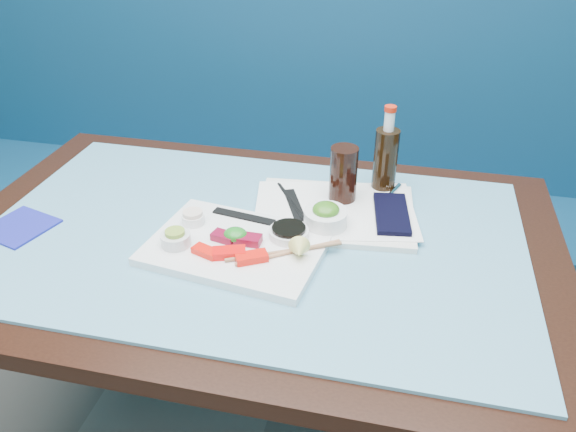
% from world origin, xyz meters
% --- Properties ---
extents(booth_bench, '(3.00, 0.56, 1.17)m').
position_xyz_m(booth_bench, '(0.00, 2.29, 0.37)').
color(booth_bench, navy).
rests_on(booth_bench, ground).
extents(dining_table, '(1.40, 0.90, 0.75)m').
position_xyz_m(dining_table, '(0.00, 1.45, 0.67)').
color(dining_table, black).
rests_on(dining_table, ground).
extents(glass_top, '(1.22, 0.76, 0.01)m').
position_xyz_m(glass_top, '(0.00, 1.45, 0.75)').
color(glass_top, '#5FA0BF').
rests_on(glass_top, dining_table).
extents(sashimi_plate, '(0.41, 0.32, 0.02)m').
position_xyz_m(sashimi_plate, '(-0.01, 1.38, 0.77)').
color(sashimi_plate, white).
rests_on(sashimi_plate, glass_top).
extents(salmon_left, '(0.06, 0.05, 0.01)m').
position_xyz_m(salmon_left, '(-0.06, 1.33, 0.78)').
color(salmon_left, '#FF150A').
rests_on(salmon_left, sashimi_plate).
extents(salmon_mid, '(0.08, 0.05, 0.02)m').
position_xyz_m(salmon_mid, '(-0.01, 1.33, 0.79)').
color(salmon_mid, '#FF0C0A').
rests_on(salmon_mid, sashimi_plate).
extents(salmon_right, '(0.07, 0.06, 0.02)m').
position_xyz_m(salmon_right, '(0.04, 1.33, 0.79)').
color(salmon_right, '#FF150A').
rests_on(salmon_right, sashimi_plate).
extents(tuna_left, '(0.06, 0.04, 0.02)m').
position_xyz_m(tuna_left, '(-0.04, 1.39, 0.79)').
color(tuna_left, maroon).
rests_on(tuna_left, sashimi_plate).
extents(tuna_right, '(0.06, 0.03, 0.02)m').
position_xyz_m(tuna_right, '(0.01, 1.39, 0.79)').
color(tuna_right, maroon).
rests_on(tuna_right, sashimi_plate).
extents(seaweed_garnish, '(0.07, 0.06, 0.03)m').
position_xyz_m(seaweed_garnish, '(-0.02, 1.39, 0.79)').
color(seaweed_garnish, '#1D7F1F').
rests_on(seaweed_garnish, sashimi_plate).
extents(ramekin_wasabi, '(0.09, 0.09, 0.03)m').
position_xyz_m(ramekin_wasabi, '(-0.14, 1.35, 0.79)').
color(ramekin_wasabi, silver).
rests_on(ramekin_wasabi, sashimi_plate).
extents(wasabi_fill, '(0.05, 0.05, 0.01)m').
position_xyz_m(wasabi_fill, '(-0.14, 1.35, 0.81)').
color(wasabi_fill, '#88A936').
rests_on(wasabi_fill, ramekin_wasabi).
extents(ramekin_ginger, '(0.07, 0.07, 0.02)m').
position_xyz_m(ramekin_ginger, '(-0.13, 1.44, 0.79)').
color(ramekin_ginger, white).
rests_on(ramekin_ginger, sashimi_plate).
extents(ginger_fill, '(0.05, 0.05, 0.01)m').
position_xyz_m(ginger_fill, '(-0.13, 1.44, 0.80)').
color(ginger_fill, '#F3DAC7').
rests_on(ginger_fill, ramekin_ginger).
extents(soy_dish, '(0.11, 0.11, 0.02)m').
position_xyz_m(soy_dish, '(0.09, 1.43, 0.79)').
color(soy_dish, white).
rests_on(soy_dish, sashimi_plate).
extents(soy_fill, '(0.10, 0.10, 0.01)m').
position_xyz_m(soy_fill, '(0.09, 1.43, 0.80)').
color(soy_fill, black).
rests_on(soy_fill, soy_dish).
extents(lemon_wedge, '(0.05, 0.05, 0.05)m').
position_xyz_m(lemon_wedge, '(0.13, 1.35, 0.80)').
color(lemon_wedge, '#E4D86C').
rests_on(lemon_wedge, sashimi_plate).
extents(chopstick_sleeve, '(0.15, 0.05, 0.00)m').
position_xyz_m(chopstick_sleeve, '(-0.03, 1.49, 0.78)').
color(chopstick_sleeve, black).
rests_on(chopstick_sleeve, sashimi_plate).
extents(wooden_chopstick_a, '(0.23, 0.12, 0.01)m').
position_xyz_m(wooden_chopstick_a, '(0.10, 1.37, 0.78)').
color(wooden_chopstick_a, '#996948').
rests_on(wooden_chopstick_a, sashimi_plate).
extents(wooden_chopstick_b, '(0.20, 0.14, 0.01)m').
position_xyz_m(wooden_chopstick_b, '(0.11, 1.37, 0.78)').
color(wooden_chopstick_b, '#B67B55').
rests_on(wooden_chopstick_b, sashimi_plate).
extents(serving_tray, '(0.40, 0.31, 0.01)m').
position_xyz_m(serving_tray, '(0.17, 1.57, 0.77)').
color(serving_tray, white).
rests_on(serving_tray, glass_top).
extents(paper_placemat, '(0.42, 0.34, 0.00)m').
position_xyz_m(paper_placemat, '(0.17, 1.57, 0.77)').
color(paper_placemat, white).
rests_on(paper_placemat, serving_tray).
extents(seaweed_bowl, '(0.12, 0.12, 0.04)m').
position_xyz_m(seaweed_bowl, '(0.16, 1.50, 0.79)').
color(seaweed_bowl, white).
rests_on(seaweed_bowl, serving_tray).
extents(seaweed_salad, '(0.07, 0.07, 0.03)m').
position_xyz_m(seaweed_salad, '(0.16, 1.50, 0.82)').
color(seaweed_salad, '#39761B').
rests_on(seaweed_salad, seaweed_bowl).
extents(cola_glass, '(0.07, 0.07, 0.14)m').
position_xyz_m(cola_glass, '(0.18, 1.63, 0.84)').
color(cola_glass, black).
rests_on(cola_glass, serving_tray).
extents(navy_pouch, '(0.10, 0.19, 0.01)m').
position_xyz_m(navy_pouch, '(0.31, 1.57, 0.78)').
color(navy_pouch, black).
rests_on(navy_pouch, serving_tray).
extents(fork, '(0.04, 0.09, 0.01)m').
position_xyz_m(fork, '(0.30, 1.68, 0.78)').
color(fork, silver).
rests_on(fork, serving_tray).
extents(black_chopstick_a, '(0.13, 0.21, 0.01)m').
position_xyz_m(black_chopstick_a, '(0.07, 1.56, 0.78)').
color(black_chopstick_a, black).
rests_on(black_chopstick_a, serving_tray).
extents(black_chopstick_b, '(0.14, 0.20, 0.01)m').
position_xyz_m(black_chopstick_b, '(0.08, 1.56, 0.78)').
color(black_chopstick_b, black).
rests_on(black_chopstick_b, serving_tray).
extents(tray_sleeve, '(0.09, 0.16, 0.00)m').
position_xyz_m(tray_sleeve, '(0.08, 1.56, 0.77)').
color(tray_sleeve, black).
rests_on(tray_sleeve, serving_tray).
extents(cola_bottle_body, '(0.06, 0.06, 0.17)m').
position_xyz_m(cola_bottle_body, '(0.28, 1.71, 0.84)').
color(cola_bottle_body, black).
rests_on(cola_bottle_body, glass_top).
extents(cola_bottle_neck, '(0.03, 0.03, 0.05)m').
position_xyz_m(cola_bottle_neck, '(0.28, 1.71, 0.95)').
color(cola_bottle_neck, white).
rests_on(cola_bottle_neck, cola_bottle_body).
extents(cola_bottle_cap, '(0.04, 0.04, 0.01)m').
position_xyz_m(cola_bottle_cap, '(0.28, 1.71, 0.98)').
color(cola_bottle_cap, red).
rests_on(cola_bottle_cap, cola_bottle_neck).
extents(blue_napkin, '(0.17, 0.17, 0.01)m').
position_xyz_m(blue_napkin, '(-0.53, 1.35, 0.76)').
color(blue_napkin, '#1B1F95').
rests_on(blue_napkin, glass_top).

